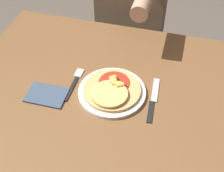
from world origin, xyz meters
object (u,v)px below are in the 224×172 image
Objects in this scene: plate at (112,92)px; person_diner at (133,0)px; pizza at (112,90)px; fork at (75,82)px; dining_table at (117,115)px; knife at (153,100)px.

plate is 0.63m from person_diner.
pizza is 0.17× the size of person_diner.
plate is 1.45× the size of fork.
dining_table is 5.66× the size of pizza.
plate is (-0.03, 0.02, 0.11)m from dining_table.
dining_table is at bearing -82.56° from person_diner.
fork is 0.62m from person_diner.
pizza is 0.16m from knife.
fork is (-0.15, 0.02, -0.00)m from plate.
pizza is at bearing -83.29° from plate.
plate is 1.18× the size of pizza.
pizza is at bearing -8.83° from fork.
person_diner reaches higher than plate.
person_diner is at bearing 80.95° from fork.
plate reaches higher than knife.
knife is (0.15, 0.00, -0.00)m from plate.
fork is 0.79× the size of knife.
knife is at bearing 0.87° from plate.
pizza is (-0.03, 0.01, 0.12)m from dining_table.
dining_table is 0.21m from fork.
plate is 1.15× the size of knife.
plate is at bearing 96.71° from pizza.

